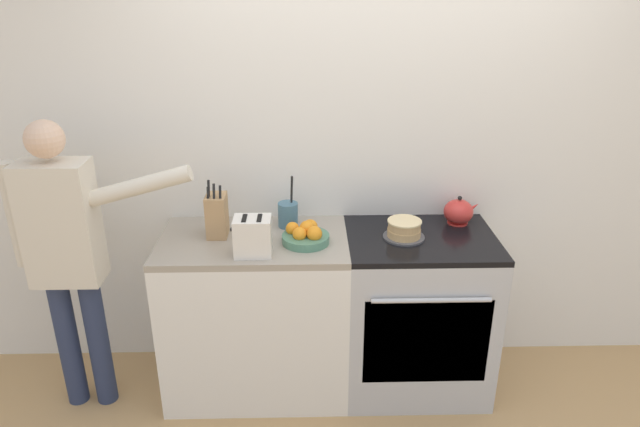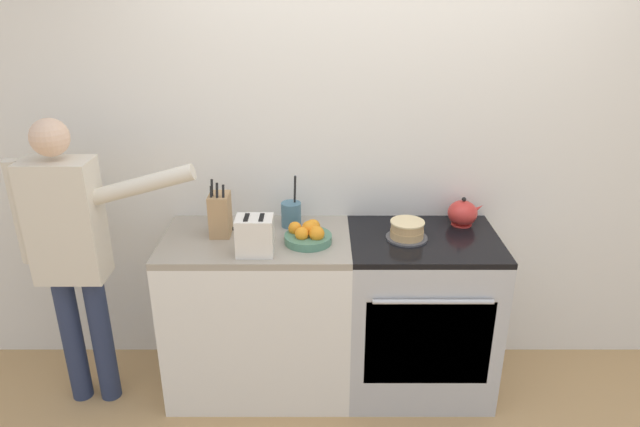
{
  "view_description": "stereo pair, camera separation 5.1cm",
  "coord_description": "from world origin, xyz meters",
  "px_view_note": "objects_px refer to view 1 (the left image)",
  "views": [
    {
      "loc": [
        -0.35,
        -2.4,
        2.19
      ],
      "look_at": [
        -0.29,
        0.27,
        1.07
      ],
      "focal_mm": 32.0,
      "sensor_mm": 36.0,
      "label": 1
    },
    {
      "loc": [
        -0.3,
        -2.41,
        2.19
      ],
      "look_at": [
        -0.29,
        0.27,
        1.07
      ],
      "focal_mm": 32.0,
      "sensor_mm": 36.0,
      "label": 2
    }
  ],
  "objects_px": {
    "tea_kettle": "(459,212)",
    "person_baker": "(67,247)",
    "fruit_bowl": "(306,235)",
    "stove_range": "(416,312)",
    "toaster": "(253,236)",
    "knife_block": "(217,215)",
    "layer_cake": "(404,230)",
    "utensil_crock": "(288,214)"
  },
  "relations": [
    {
      "from": "layer_cake",
      "to": "tea_kettle",
      "type": "relative_size",
      "value": 1.1
    },
    {
      "from": "stove_range",
      "to": "utensil_crock",
      "type": "bearing_deg",
      "value": 167.42
    },
    {
      "from": "stove_range",
      "to": "utensil_crock",
      "type": "xyz_separation_m",
      "value": [
        -0.71,
        0.16,
        0.53
      ]
    },
    {
      "from": "knife_block",
      "to": "toaster",
      "type": "bearing_deg",
      "value": -47.88
    },
    {
      "from": "toaster",
      "to": "person_baker",
      "type": "height_order",
      "value": "person_baker"
    },
    {
      "from": "utensil_crock",
      "to": "fruit_bowl",
      "type": "distance_m",
      "value": 0.23
    },
    {
      "from": "knife_block",
      "to": "fruit_bowl",
      "type": "bearing_deg",
      "value": -11.62
    },
    {
      "from": "toaster",
      "to": "person_baker",
      "type": "relative_size",
      "value": 0.12
    },
    {
      "from": "stove_range",
      "to": "person_baker",
      "type": "xyz_separation_m",
      "value": [
        -1.8,
        -0.12,
        0.48
      ]
    },
    {
      "from": "utensil_crock",
      "to": "toaster",
      "type": "height_order",
      "value": "utensil_crock"
    },
    {
      "from": "stove_range",
      "to": "toaster",
      "type": "relative_size",
      "value": 4.69
    },
    {
      "from": "layer_cake",
      "to": "tea_kettle",
      "type": "height_order",
      "value": "tea_kettle"
    },
    {
      "from": "layer_cake",
      "to": "person_baker",
      "type": "xyz_separation_m",
      "value": [
        -1.7,
        -0.11,
        -0.02
      ]
    },
    {
      "from": "layer_cake",
      "to": "toaster",
      "type": "height_order",
      "value": "toaster"
    },
    {
      "from": "knife_block",
      "to": "utensil_crock",
      "type": "distance_m",
      "value": 0.39
    },
    {
      "from": "fruit_bowl",
      "to": "stove_range",
      "type": "bearing_deg",
      "value": 4.43
    },
    {
      "from": "fruit_bowl",
      "to": "toaster",
      "type": "bearing_deg",
      "value": -152.87
    },
    {
      "from": "tea_kettle",
      "to": "person_baker",
      "type": "relative_size",
      "value": 0.12
    },
    {
      "from": "stove_range",
      "to": "tea_kettle",
      "type": "xyz_separation_m",
      "value": [
        0.23,
        0.18,
        0.53
      ]
    },
    {
      "from": "tea_kettle",
      "to": "toaster",
      "type": "relative_size",
      "value": 1.0
    },
    {
      "from": "utensil_crock",
      "to": "tea_kettle",
      "type": "bearing_deg",
      "value": 1.12
    },
    {
      "from": "tea_kettle",
      "to": "person_baker",
      "type": "height_order",
      "value": "person_baker"
    },
    {
      "from": "layer_cake",
      "to": "knife_block",
      "type": "xyz_separation_m",
      "value": [
        -0.98,
        0.06,
        0.07
      ]
    },
    {
      "from": "stove_range",
      "to": "fruit_bowl",
      "type": "relative_size",
      "value": 3.79
    },
    {
      "from": "stove_range",
      "to": "layer_cake",
      "type": "relative_size",
      "value": 4.26
    },
    {
      "from": "stove_range",
      "to": "utensil_crock",
      "type": "relative_size",
      "value": 3.11
    },
    {
      "from": "utensil_crock",
      "to": "toaster",
      "type": "bearing_deg",
      "value": -115.7
    },
    {
      "from": "tea_kettle",
      "to": "utensil_crock",
      "type": "relative_size",
      "value": 0.66
    },
    {
      "from": "stove_range",
      "to": "fruit_bowl",
      "type": "xyz_separation_m",
      "value": [
        -0.61,
        -0.05,
        0.5
      ]
    },
    {
      "from": "toaster",
      "to": "fruit_bowl",
      "type": "bearing_deg",
      "value": 27.13
    },
    {
      "from": "layer_cake",
      "to": "fruit_bowl",
      "type": "height_order",
      "value": "fruit_bowl"
    },
    {
      "from": "stove_range",
      "to": "layer_cake",
      "type": "xyz_separation_m",
      "value": [
        -0.1,
        -0.01,
        0.51
      ]
    },
    {
      "from": "fruit_bowl",
      "to": "tea_kettle",
      "type": "bearing_deg",
      "value": 14.82
    },
    {
      "from": "person_baker",
      "to": "knife_block",
      "type": "bearing_deg",
      "value": 18.9
    },
    {
      "from": "stove_range",
      "to": "person_baker",
      "type": "bearing_deg",
      "value": -176.12
    },
    {
      "from": "knife_block",
      "to": "toaster",
      "type": "xyz_separation_m",
      "value": [
        0.21,
        -0.23,
        -0.02
      ]
    },
    {
      "from": "stove_range",
      "to": "tea_kettle",
      "type": "height_order",
      "value": "tea_kettle"
    },
    {
      "from": "tea_kettle",
      "to": "fruit_bowl",
      "type": "relative_size",
      "value": 0.81
    },
    {
      "from": "knife_block",
      "to": "utensil_crock",
      "type": "height_order",
      "value": "knife_block"
    },
    {
      "from": "stove_range",
      "to": "knife_block",
      "type": "distance_m",
      "value": 1.22
    },
    {
      "from": "stove_range",
      "to": "fruit_bowl",
      "type": "height_order",
      "value": "fruit_bowl"
    },
    {
      "from": "knife_block",
      "to": "toaster",
      "type": "distance_m",
      "value": 0.31
    }
  ]
}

